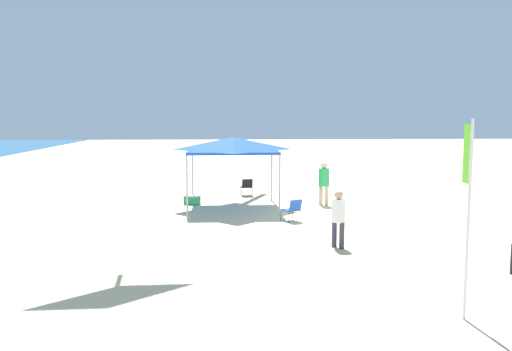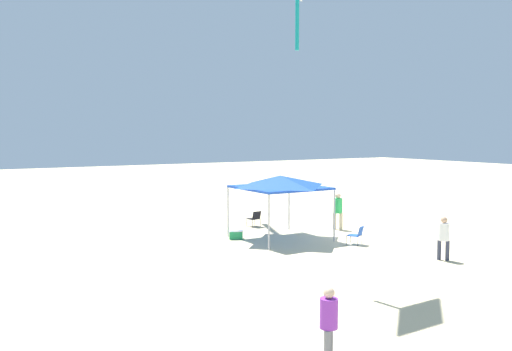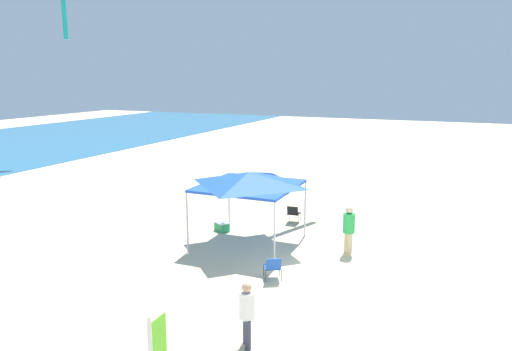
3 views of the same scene
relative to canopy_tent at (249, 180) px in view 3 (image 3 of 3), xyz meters
The scene contains 7 objects.
ground 4.79m from the canopy_tent, 118.90° to the right, with size 120.00×120.00×0.10m, color beige.
canopy_tent is the anchor object (origin of this frame).
folding_chair_facing_ocean 4.11m from the canopy_tent, 142.96° to the right, with size 0.79×0.75×0.82m.
folding_chair_right_of_tent 4.02m from the canopy_tent, 11.42° to the right, with size 0.68×0.60×0.82m.
cooler_box 3.12m from the canopy_tent, 59.79° to the left, with size 0.65×0.74×0.40m.
person_watching_sky 4.13m from the canopy_tent, 82.55° to the right, with size 0.44×0.44×1.84m.
person_near_umbrella 7.49m from the canopy_tent, 156.06° to the right, with size 0.40×0.40×1.67m.
Camera 3 is at (-14.47, -3.94, 6.50)m, focal length 33.74 mm.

